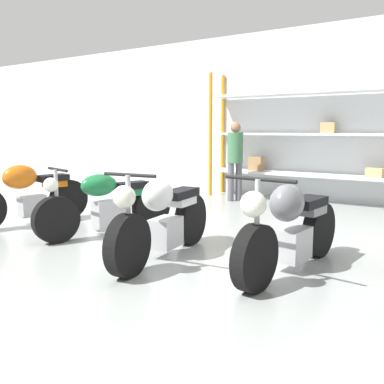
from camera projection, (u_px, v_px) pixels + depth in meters
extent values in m
plane|color=#9EA3A0|center=(174.00, 253.00, 5.16)|extent=(30.00, 30.00, 0.00)
cube|color=silver|center=(311.00, 114.00, 8.96)|extent=(30.00, 0.08, 3.60)
cylinder|color=orange|center=(210.00, 135.00, 9.62)|extent=(0.08, 0.08, 2.73)
cylinder|color=orange|center=(222.00, 135.00, 10.07)|extent=(0.08, 0.08, 2.73)
cube|color=silver|center=(307.00, 175.00, 8.78)|extent=(4.33, 0.55, 0.05)
cube|color=silver|center=(309.00, 134.00, 8.66)|extent=(4.33, 0.55, 0.05)
cube|color=silver|center=(310.00, 93.00, 8.54)|extent=(4.33, 0.55, 0.05)
cube|color=tan|center=(328.00, 128.00, 8.58)|extent=(0.29, 0.21, 0.21)
cube|color=tan|center=(374.00, 173.00, 8.07)|extent=(0.30, 0.20, 0.17)
cube|color=#A87F51|center=(256.00, 164.00, 9.42)|extent=(0.31, 0.28, 0.30)
cylinder|color=black|center=(69.00, 199.00, 7.18)|extent=(0.26, 0.66, 0.65)
cube|color=#ADADB2|center=(32.00, 206.00, 6.74)|extent=(0.31, 0.43, 0.32)
ellipsoid|color=orange|center=(20.00, 177.00, 6.55)|extent=(0.41, 0.59, 0.37)
cube|color=black|center=(52.00, 178.00, 6.93)|extent=(0.35, 0.53, 0.10)
cube|color=orange|center=(55.00, 183.00, 6.97)|extent=(0.29, 0.38, 0.12)
cylinder|color=black|center=(56.00, 220.00, 5.60)|extent=(0.31, 0.64, 0.62)
cylinder|color=black|center=(151.00, 206.00, 6.56)|extent=(0.31, 0.64, 0.62)
cube|color=#ADADB2|center=(111.00, 214.00, 6.11)|extent=(0.38, 0.55, 0.41)
ellipsoid|color=#196B38|center=(99.00, 185.00, 5.94)|extent=(0.40, 0.59, 0.31)
cube|color=black|center=(132.00, 185.00, 6.29)|extent=(0.34, 0.53, 0.10)
cube|color=#196B38|center=(136.00, 191.00, 6.35)|extent=(0.27, 0.38, 0.12)
cylinder|color=#ADADB2|center=(56.00, 195.00, 5.56)|extent=(0.06, 0.06, 0.66)
sphere|color=silver|center=(51.00, 185.00, 5.50)|extent=(0.19, 0.19, 0.19)
cylinder|color=black|center=(58.00, 169.00, 5.53)|extent=(0.56, 0.20, 0.04)
cylinder|color=black|center=(128.00, 245.00, 4.30)|extent=(0.23, 0.66, 0.65)
cylinder|color=black|center=(191.00, 219.00, 5.55)|extent=(0.23, 0.66, 0.65)
cube|color=#ADADB2|center=(166.00, 232.00, 4.98)|extent=(0.31, 0.44, 0.34)
ellipsoid|color=silver|center=(158.00, 195.00, 4.76)|extent=(0.36, 0.50, 0.35)
cube|color=black|center=(180.00, 193.00, 5.25)|extent=(0.32, 0.61, 0.10)
cube|color=silver|center=(182.00, 200.00, 5.29)|extent=(0.26, 0.43, 0.12)
cylinder|color=#ADADB2|center=(128.00, 210.00, 4.26)|extent=(0.06, 0.06, 0.71)
sphere|color=silver|center=(124.00, 197.00, 4.18)|extent=(0.23, 0.23, 0.23)
cylinder|color=black|center=(129.00, 175.00, 4.24)|extent=(0.60, 0.11, 0.04)
cylinder|color=black|center=(255.00, 258.00, 3.90)|extent=(0.21, 0.64, 0.63)
cylinder|color=black|center=(319.00, 230.00, 5.01)|extent=(0.21, 0.64, 0.63)
cube|color=#ADADB2|center=(293.00, 244.00, 4.50)|extent=(0.30, 0.44, 0.34)
ellipsoid|color=slate|center=(287.00, 203.00, 4.30)|extent=(0.37, 0.47, 0.38)
cube|color=black|center=(308.00, 202.00, 4.69)|extent=(0.32, 0.54, 0.10)
cube|color=slate|center=(311.00, 209.00, 4.77)|extent=(0.26, 0.38, 0.12)
cylinder|color=#ADADB2|center=(257.00, 219.00, 3.86)|extent=(0.05, 0.05, 0.72)
sphere|color=silver|center=(253.00, 204.00, 3.79)|extent=(0.24, 0.24, 0.24)
cylinder|color=black|center=(260.00, 179.00, 3.83)|extent=(0.72, 0.11, 0.04)
cylinder|color=#595960|center=(239.00, 182.00, 8.96)|extent=(0.13, 0.13, 0.79)
cylinder|color=#595960|center=(231.00, 182.00, 8.91)|extent=(0.13, 0.13, 0.79)
cylinder|color=#3F724C|center=(235.00, 148.00, 8.83)|extent=(0.45, 0.45, 0.63)
sphere|color=#9E7051|center=(236.00, 127.00, 8.77)|extent=(0.22, 0.22, 0.22)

